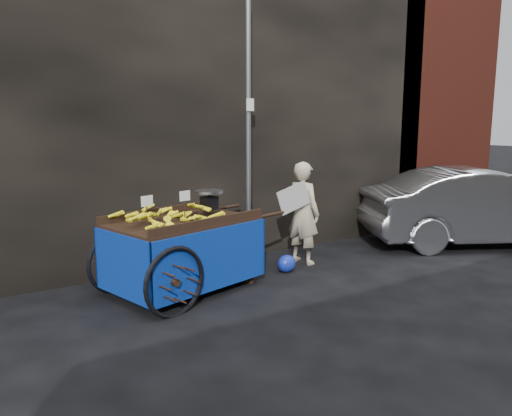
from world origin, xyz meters
TOP-DOWN VIEW (x-y plane):
  - ground at (0.00, 0.00)m, footprint 80.00×80.00m
  - building_wall at (0.39, 2.60)m, footprint 13.50×2.00m
  - street_pole at (0.30, 1.30)m, footprint 0.12×0.10m
  - banana_cart at (-1.16, 0.62)m, footprint 2.66×1.66m
  - vendor at (0.97, 0.81)m, footprint 0.82×0.65m
  - plastic_bag at (0.47, 0.54)m, footprint 0.28×0.23m
  - parked_car at (4.36, 0.00)m, footprint 4.30×3.20m

SIDE VIEW (x-z plane):
  - ground at x=0.00m, z-range 0.00..0.00m
  - plastic_bag at x=0.47m, z-range 0.00..0.25m
  - parked_car at x=4.36m, z-range 0.00..1.35m
  - vendor at x=0.97m, z-range 0.00..1.57m
  - banana_cart at x=-1.16m, z-range 0.16..1.50m
  - street_pole at x=0.30m, z-range 0.01..4.01m
  - building_wall at x=0.39m, z-range 0.00..5.00m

